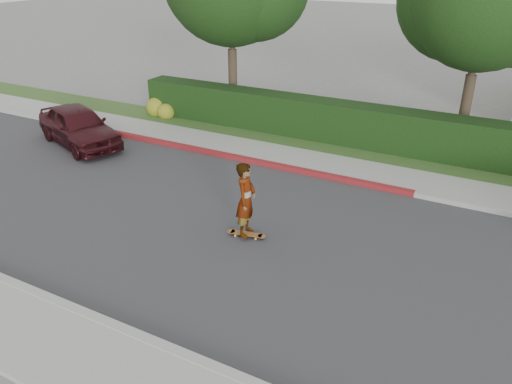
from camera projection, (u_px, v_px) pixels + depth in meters
ground at (330, 258)px, 11.27m from camera, size 120.00×120.00×0.00m
road at (330, 258)px, 11.27m from camera, size 60.00×8.00×0.01m
curb_near at (240, 380)px, 7.99m from camera, size 60.00×0.20×0.15m
curb_far at (380, 187)px, 14.50m from camera, size 60.00×0.20×0.15m
curb_red_section at (232, 157)px, 16.61m from camera, size 12.00×0.21×0.15m
sidewalk_far at (388, 176)px, 15.22m from camera, size 60.00×1.60×0.12m
planting_strip at (400, 159)px, 16.49m from camera, size 60.00×1.60×0.10m
hedge at (323, 121)px, 17.93m from camera, size 15.00×1.00×1.50m
flowering_shrub at (160, 109)px, 20.71m from camera, size 1.40×1.00×0.90m
skateboard at (246, 234)px, 12.08m from camera, size 0.98×0.37×0.09m
skateboarder at (246, 200)px, 11.67m from camera, size 0.54×0.73×1.84m
car_maroon at (78, 126)px, 17.57m from camera, size 4.41×2.98×1.39m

